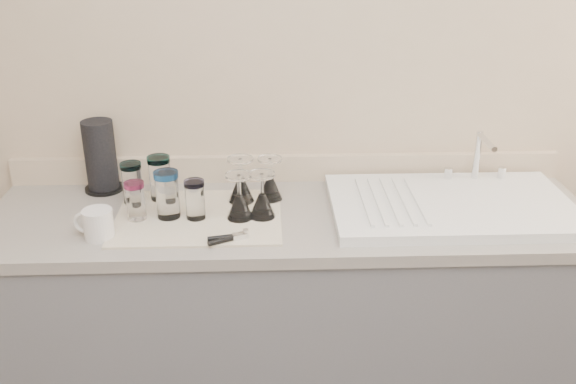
{
  "coord_description": "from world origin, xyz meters",
  "views": [
    {
      "loc": [
        -0.08,
        -0.76,
        1.85
      ],
      "look_at": [
        -0.01,
        1.15,
        1.0
      ],
      "focal_mm": 40.0,
      "sensor_mm": 36.0,
      "label": 1
    }
  ],
  "objects_px": {
    "tumbler_blue": "(167,194)",
    "goblet_back_left": "(241,187)",
    "tumbler_cyan": "(160,177)",
    "goblet_back_right": "(270,185)",
    "goblet_front_left": "(240,203)",
    "white_mug": "(97,224)",
    "tumbler_magenta": "(136,200)",
    "tumbler_lavender": "(195,199)",
    "goblet_front_right": "(262,202)",
    "paper_towel_roll": "(101,157)",
    "sink_unit": "(451,205)",
    "tumbler_teal": "(132,182)",
    "can_opener": "(228,238)"
  },
  "relations": [
    {
      "from": "tumbler_blue",
      "to": "goblet_back_left",
      "type": "relative_size",
      "value": 1.0
    },
    {
      "from": "tumbler_cyan",
      "to": "goblet_back_right",
      "type": "xyz_separation_m",
      "value": [
        0.39,
        -0.02,
        -0.03
      ]
    },
    {
      "from": "goblet_front_left",
      "to": "white_mug",
      "type": "height_order",
      "value": "goblet_front_left"
    },
    {
      "from": "tumbler_magenta",
      "to": "tumbler_lavender",
      "type": "bearing_deg",
      "value": -0.6
    },
    {
      "from": "tumbler_lavender",
      "to": "goblet_front_right",
      "type": "bearing_deg",
      "value": 0.69
    },
    {
      "from": "tumbler_magenta",
      "to": "paper_towel_roll",
      "type": "height_order",
      "value": "paper_towel_roll"
    },
    {
      "from": "sink_unit",
      "to": "paper_towel_roll",
      "type": "distance_m",
      "value": 1.25
    },
    {
      "from": "goblet_back_left",
      "to": "tumbler_teal",
      "type": "bearing_deg",
      "value": 178.99
    },
    {
      "from": "tumbler_teal",
      "to": "tumbler_cyan",
      "type": "relative_size",
      "value": 0.92
    },
    {
      "from": "tumbler_cyan",
      "to": "white_mug",
      "type": "bearing_deg",
      "value": -119.78
    },
    {
      "from": "tumbler_lavender",
      "to": "paper_towel_roll",
      "type": "bearing_deg",
      "value": 143.86
    },
    {
      "from": "tumbler_magenta",
      "to": "can_opener",
      "type": "bearing_deg",
      "value": -28.07
    },
    {
      "from": "tumbler_magenta",
      "to": "goblet_front_left",
      "type": "distance_m",
      "value": 0.34
    },
    {
      "from": "white_mug",
      "to": "goblet_back_left",
      "type": "bearing_deg",
      "value": 28.77
    },
    {
      "from": "sink_unit",
      "to": "can_opener",
      "type": "bearing_deg",
      "value": -164.64
    },
    {
      "from": "tumbler_blue",
      "to": "tumbler_cyan",
      "type": "bearing_deg",
      "value": 107.26
    },
    {
      "from": "tumbler_cyan",
      "to": "goblet_front_right",
      "type": "distance_m",
      "value": 0.39
    },
    {
      "from": "can_opener",
      "to": "goblet_back_left",
      "type": "bearing_deg",
      "value": 83.54
    },
    {
      "from": "tumbler_teal",
      "to": "can_opener",
      "type": "xyz_separation_m",
      "value": [
        0.34,
        -0.3,
        -0.07
      ]
    },
    {
      "from": "sink_unit",
      "to": "tumbler_teal",
      "type": "xyz_separation_m",
      "value": [
        -1.1,
        0.09,
        0.06
      ]
    },
    {
      "from": "sink_unit",
      "to": "paper_towel_roll",
      "type": "xyz_separation_m",
      "value": [
        -1.23,
        0.22,
        0.11
      ]
    },
    {
      "from": "tumbler_cyan",
      "to": "goblet_front_left",
      "type": "distance_m",
      "value": 0.33
    },
    {
      "from": "sink_unit",
      "to": "goblet_front_left",
      "type": "distance_m",
      "value": 0.73
    },
    {
      "from": "goblet_front_left",
      "to": "tumbler_lavender",
      "type": "bearing_deg",
      "value": 178.01
    },
    {
      "from": "tumbler_teal",
      "to": "tumbler_magenta",
      "type": "xyz_separation_m",
      "value": [
        0.03,
        -0.13,
        -0.01
      ]
    },
    {
      "from": "tumbler_cyan",
      "to": "paper_towel_roll",
      "type": "distance_m",
      "value": 0.25
    },
    {
      "from": "tumbler_magenta",
      "to": "white_mug",
      "type": "distance_m",
      "value": 0.16
    },
    {
      "from": "can_opener",
      "to": "white_mug",
      "type": "height_order",
      "value": "white_mug"
    },
    {
      "from": "tumbler_teal",
      "to": "goblet_back_right",
      "type": "bearing_deg",
      "value": 1.13
    },
    {
      "from": "tumbler_lavender",
      "to": "goblet_back_right",
      "type": "relative_size",
      "value": 0.87
    },
    {
      "from": "tumbler_lavender",
      "to": "goblet_back_left",
      "type": "relative_size",
      "value": 0.83
    },
    {
      "from": "tumbler_cyan",
      "to": "tumbler_lavender",
      "type": "relative_size",
      "value": 1.18
    },
    {
      "from": "goblet_front_right",
      "to": "goblet_back_left",
      "type": "bearing_deg",
      "value": 120.41
    },
    {
      "from": "sink_unit",
      "to": "tumbler_cyan",
      "type": "relative_size",
      "value": 5.22
    },
    {
      "from": "tumbler_cyan",
      "to": "goblet_front_left",
      "type": "xyz_separation_m",
      "value": [
        0.28,
        -0.17,
        -0.03
      ]
    },
    {
      "from": "tumbler_cyan",
      "to": "white_mug",
      "type": "height_order",
      "value": "tumbler_cyan"
    },
    {
      "from": "tumbler_lavender",
      "to": "can_opener",
      "type": "distance_m",
      "value": 0.21
    },
    {
      "from": "goblet_front_left",
      "to": "can_opener",
      "type": "bearing_deg",
      "value": -101.52
    },
    {
      "from": "tumbler_cyan",
      "to": "can_opener",
      "type": "height_order",
      "value": "tumbler_cyan"
    },
    {
      "from": "tumbler_magenta",
      "to": "goblet_front_left",
      "type": "relative_size",
      "value": 0.83
    },
    {
      "from": "sink_unit",
      "to": "tumbler_magenta",
      "type": "relative_size",
      "value": 6.32
    },
    {
      "from": "white_mug",
      "to": "can_opener",
      "type": "bearing_deg",
      "value": -6.73
    },
    {
      "from": "can_opener",
      "to": "paper_towel_roll",
      "type": "height_order",
      "value": "paper_towel_roll"
    },
    {
      "from": "goblet_front_right",
      "to": "goblet_back_right",
      "type": "bearing_deg",
      "value": 78.92
    },
    {
      "from": "can_opener",
      "to": "tumbler_teal",
      "type": "bearing_deg",
      "value": 139.07
    },
    {
      "from": "tumbler_blue",
      "to": "goblet_front_right",
      "type": "bearing_deg",
      "value": -1.84
    },
    {
      "from": "tumbler_teal",
      "to": "goblet_front_right",
      "type": "bearing_deg",
      "value": -16.39
    },
    {
      "from": "goblet_back_right",
      "to": "can_opener",
      "type": "xyz_separation_m",
      "value": [
        -0.13,
        -0.31,
        -0.04
      ]
    },
    {
      "from": "paper_towel_roll",
      "to": "tumbler_blue",
      "type": "bearing_deg",
      "value": -42.88
    },
    {
      "from": "sink_unit",
      "to": "tumbler_cyan",
      "type": "xyz_separation_m",
      "value": [
        -1.01,
        0.12,
        0.07
      ]
    }
  ]
}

